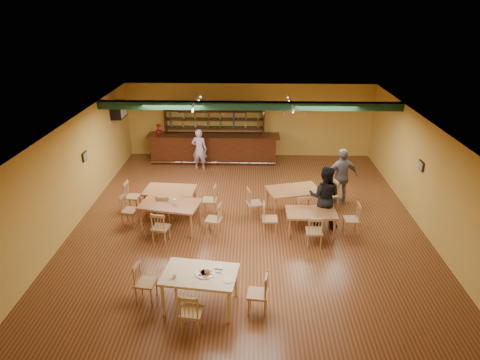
{
  "coord_description": "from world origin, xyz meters",
  "views": [
    {
      "loc": [
        0.09,
        -11.04,
        6.15
      ],
      "look_at": [
        -0.24,
        0.6,
        1.15
      ],
      "focal_mm": 31.96,
      "sensor_mm": 36.0,
      "label": 1
    }
  ],
  "objects_px": {
    "near_table": "(201,290)",
    "patron_right_a": "(324,197)",
    "patron_bar": "(199,149)",
    "bar_counter": "(214,148)",
    "dining_table_a": "(171,201)",
    "dining_table_b": "(293,201)",
    "dining_table_c": "(171,216)",
    "dining_table_d": "(310,223)"
  },
  "relations": [
    {
      "from": "near_table",
      "to": "patron_right_a",
      "type": "bearing_deg",
      "value": 56.4
    },
    {
      "from": "patron_bar",
      "to": "bar_counter",
      "type": "bearing_deg",
      "value": -112.95
    },
    {
      "from": "dining_table_a",
      "to": "near_table",
      "type": "bearing_deg",
      "value": -67.9
    },
    {
      "from": "dining_table_b",
      "to": "patron_right_a",
      "type": "xyz_separation_m",
      "value": [
        0.8,
        -0.8,
        0.53
      ]
    },
    {
      "from": "dining_table_b",
      "to": "patron_bar",
      "type": "relative_size",
      "value": 0.97
    },
    {
      "from": "bar_counter",
      "to": "near_table",
      "type": "relative_size",
      "value": 3.38
    },
    {
      "from": "dining_table_a",
      "to": "patron_right_a",
      "type": "bearing_deg",
      "value": -5.06
    },
    {
      "from": "dining_table_c",
      "to": "patron_bar",
      "type": "relative_size",
      "value": 1.02
    },
    {
      "from": "dining_table_a",
      "to": "dining_table_d",
      "type": "height_order",
      "value": "dining_table_a"
    },
    {
      "from": "dining_table_c",
      "to": "dining_table_d",
      "type": "bearing_deg",
      "value": 8.53
    },
    {
      "from": "bar_counter",
      "to": "dining_table_d",
      "type": "height_order",
      "value": "bar_counter"
    },
    {
      "from": "near_table",
      "to": "dining_table_a",
      "type": "bearing_deg",
      "value": 115.33
    },
    {
      "from": "dining_table_a",
      "to": "dining_table_d",
      "type": "relative_size",
      "value": 1.11
    },
    {
      "from": "dining_table_c",
      "to": "patron_bar",
      "type": "bearing_deg",
      "value": 97.16
    },
    {
      "from": "patron_bar",
      "to": "patron_right_a",
      "type": "xyz_separation_m",
      "value": [
        4.08,
        -4.33,
        0.12
      ]
    },
    {
      "from": "bar_counter",
      "to": "dining_table_c",
      "type": "xyz_separation_m",
      "value": [
        -0.77,
        -5.49,
        -0.16
      ]
    },
    {
      "from": "bar_counter",
      "to": "patron_bar",
      "type": "xyz_separation_m",
      "value": [
        -0.48,
        -0.83,
        0.24
      ]
    },
    {
      "from": "dining_table_d",
      "to": "patron_right_a",
      "type": "height_order",
      "value": "patron_right_a"
    },
    {
      "from": "dining_table_d",
      "to": "patron_bar",
      "type": "distance_m",
      "value": 6.07
    },
    {
      "from": "dining_table_b",
      "to": "dining_table_c",
      "type": "height_order",
      "value": "dining_table_c"
    },
    {
      "from": "bar_counter",
      "to": "patron_right_a",
      "type": "bearing_deg",
      "value": -55.07
    },
    {
      "from": "dining_table_b",
      "to": "dining_table_c",
      "type": "distance_m",
      "value": 3.74
    },
    {
      "from": "patron_bar",
      "to": "dining_table_c",
      "type": "bearing_deg",
      "value": 93.67
    },
    {
      "from": "dining_table_b",
      "to": "dining_table_d",
      "type": "distance_m",
      "value": 1.34
    },
    {
      "from": "dining_table_c",
      "to": "patron_bar",
      "type": "xyz_separation_m",
      "value": [
        0.29,
        4.67,
        0.4
      ]
    },
    {
      "from": "dining_table_a",
      "to": "patron_bar",
      "type": "relative_size",
      "value": 0.95
    },
    {
      "from": "dining_table_d",
      "to": "dining_table_c",
      "type": "bearing_deg",
      "value": 177.12
    },
    {
      "from": "dining_table_a",
      "to": "dining_table_d",
      "type": "bearing_deg",
      "value": -12.3
    },
    {
      "from": "bar_counter",
      "to": "dining_table_b",
      "type": "height_order",
      "value": "bar_counter"
    },
    {
      "from": "dining_table_d",
      "to": "near_table",
      "type": "xyz_separation_m",
      "value": [
        -2.72,
        -3.14,
        0.07
      ]
    },
    {
      "from": "dining_table_b",
      "to": "dining_table_a",
      "type": "bearing_deg",
      "value": 165.78
    },
    {
      "from": "patron_right_a",
      "to": "dining_table_d",
      "type": "bearing_deg",
      "value": 64.93
    },
    {
      "from": "near_table",
      "to": "patron_bar",
      "type": "xyz_separation_m",
      "value": [
        -0.94,
        7.96,
        0.39
      ]
    },
    {
      "from": "bar_counter",
      "to": "patron_right_a",
      "type": "distance_m",
      "value": 6.3
    },
    {
      "from": "bar_counter",
      "to": "dining_table_c",
      "type": "height_order",
      "value": "bar_counter"
    },
    {
      "from": "near_table",
      "to": "patron_right_a",
      "type": "relative_size",
      "value": 0.84
    },
    {
      "from": "bar_counter",
      "to": "dining_table_c",
      "type": "bearing_deg",
      "value": -97.94
    },
    {
      "from": "dining_table_b",
      "to": "patron_right_a",
      "type": "height_order",
      "value": "patron_right_a"
    },
    {
      "from": "near_table",
      "to": "patron_bar",
      "type": "height_order",
      "value": "patron_bar"
    },
    {
      "from": "bar_counter",
      "to": "near_table",
      "type": "xyz_separation_m",
      "value": [
        0.46,
        -8.79,
        -0.15
      ]
    },
    {
      "from": "bar_counter",
      "to": "dining_table_a",
      "type": "relative_size",
      "value": 3.43
    },
    {
      "from": "dining_table_c",
      "to": "dining_table_d",
      "type": "height_order",
      "value": "dining_table_c"
    }
  ]
}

